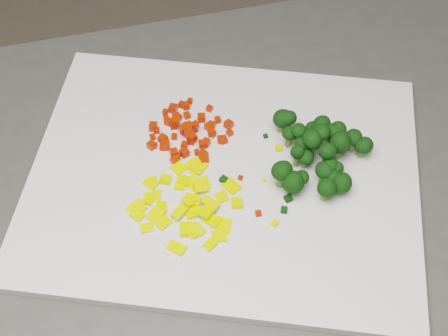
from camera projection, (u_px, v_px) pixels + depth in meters
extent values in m
cube|color=#3E3E3C|center=(233.00, 331.00, 1.14)|extent=(1.00, 0.72, 0.90)
cube|color=silver|center=(224.00, 176.00, 0.79)|extent=(0.58, 0.51, 0.01)
cube|color=red|center=(190.00, 101.00, 0.85)|extent=(0.01, 0.01, 0.01)
cube|color=red|center=(176.00, 117.00, 0.83)|extent=(0.01, 0.01, 0.01)
cube|color=red|center=(186.00, 127.00, 0.82)|extent=(0.01, 0.01, 0.01)
cube|color=red|center=(204.00, 159.00, 0.79)|extent=(0.01, 0.01, 0.01)
cube|color=red|center=(209.00, 127.00, 0.82)|extent=(0.01, 0.01, 0.01)
cube|color=red|center=(182.00, 105.00, 0.85)|extent=(0.01, 0.01, 0.01)
cube|color=red|center=(178.00, 117.00, 0.83)|extent=(0.01, 0.01, 0.01)
cube|color=red|center=(152.00, 145.00, 0.80)|extent=(0.01, 0.01, 0.01)
cube|color=red|center=(166.00, 146.00, 0.80)|extent=(0.01, 0.01, 0.01)
cube|color=red|center=(189.00, 132.00, 0.81)|extent=(0.01, 0.01, 0.01)
cube|color=red|center=(223.00, 140.00, 0.81)|extent=(0.01, 0.01, 0.01)
cube|color=red|center=(185.00, 153.00, 0.79)|extent=(0.01, 0.01, 0.01)
cube|color=red|center=(183.00, 129.00, 0.81)|extent=(0.01, 0.01, 0.01)
cube|color=red|center=(166.00, 118.00, 0.83)|extent=(0.01, 0.01, 0.01)
cube|color=red|center=(187.00, 115.00, 0.83)|extent=(0.01, 0.01, 0.01)
cube|color=red|center=(184.00, 129.00, 0.81)|extent=(0.01, 0.01, 0.01)
cube|color=red|center=(173.00, 108.00, 0.84)|extent=(0.01, 0.01, 0.01)
cube|color=red|center=(174.00, 153.00, 0.79)|extent=(0.01, 0.01, 0.01)
cube|color=red|center=(218.00, 120.00, 0.83)|extent=(0.01, 0.01, 0.01)
cube|color=red|center=(194.00, 128.00, 0.82)|extent=(0.01, 0.01, 0.01)
cube|color=red|center=(153.00, 127.00, 0.82)|extent=(0.01, 0.01, 0.01)
cube|color=red|center=(230.00, 133.00, 0.82)|extent=(0.01, 0.01, 0.01)
cube|color=red|center=(212.00, 125.00, 0.82)|extent=(0.01, 0.01, 0.01)
cube|color=red|center=(203.00, 155.00, 0.79)|extent=(0.01, 0.01, 0.01)
cube|color=red|center=(186.00, 106.00, 0.84)|extent=(0.01, 0.01, 0.01)
cube|color=red|center=(193.00, 137.00, 0.80)|extent=(0.01, 0.01, 0.01)
cube|color=red|center=(175.00, 160.00, 0.79)|extent=(0.01, 0.01, 0.01)
cube|color=red|center=(185.00, 145.00, 0.80)|extent=(0.01, 0.01, 0.01)
cube|color=red|center=(154.00, 146.00, 0.80)|extent=(0.01, 0.01, 0.01)
cube|color=red|center=(165.00, 141.00, 0.81)|extent=(0.01, 0.01, 0.01)
cube|color=red|center=(209.00, 108.00, 0.84)|extent=(0.01, 0.01, 0.01)
cube|color=red|center=(184.00, 131.00, 0.82)|extent=(0.01, 0.01, 0.01)
cube|color=red|center=(202.00, 144.00, 0.80)|extent=(0.01, 0.01, 0.01)
cube|color=red|center=(163.00, 139.00, 0.81)|extent=(0.01, 0.01, 0.01)
cube|color=red|center=(157.00, 131.00, 0.82)|extent=(0.01, 0.01, 0.01)
cube|color=red|center=(206.00, 142.00, 0.81)|extent=(0.01, 0.01, 0.01)
cube|color=red|center=(174.00, 137.00, 0.81)|extent=(0.01, 0.01, 0.01)
cube|color=red|center=(227.00, 124.00, 0.82)|extent=(0.01, 0.01, 0.01)
cube|color=red|center=(191.00, 137.00, 0.80)|extent=(0.01, 0.01, 0.01)
cube|color=red|center=(174.00, 125.00, 0.82)|extent=(0.01, 0.01, 0.01)
cube|color=red|center=(168.00, 122.00, 0.83)|extent=(0.01, 0.01, 0.01)
cube|color=red|center=(195.00, 125.00, 0.81)|extent=(0.01, 0.01, 0.01)
cube|color=red|center=(212.00, 134.00, 0.81)|extent=(0.01, 0.01, 0.01)
cube|color=red|center=(191.00, 140.00, 0.81)|extent=(0.01, 0.01, 0.01)
cube|color=red|center=(178.00, 156.00, 0.79)|extent=(0.01, 0.01, 0.01)
cube|color=red|center=(197.00, 152.00, 0.80)|extent=(0.01, 0.01, 0.01)
cube|color=red|center=(165.00, 112.00, 0.84)|extent=(0.01, 0.01, 0.01)
cube|color=red|center=(190.00, 127.00, 0.81)|extent=(0.01, 0.01, 0.01)
cube|color=red|center=(176.00, 122.00, 0.82)|extent=(0.01, 0.01, 0.01)
cube|color=red|center=(153.00, 137.00, 0.81)|extent=(0.01, 0.01, 0.01)
cube|color=red|center=(201.00, 118.00, 0.83)|extent=(0.01, 0.01, 0.01)
cube|color=red|center=(189.00, 126.00, 0.82)|extent=(0.01, 0.01, 0.01)
cube|color=red|center=(211.00, 132.00, 0.82)|extent=(0.01, 0.01, 0.01)
cube|color=red|center=(229.00, 124.00, 0.82)|extent=(0.01, 0.01, 0.01)
cube|color=red|center=(177.00, 119.00, 0.83)|extent=(0.01, 0.01, 0.01)
cube|color=red|center=(189.00, 130.00, 0.82)|extent=(0.01, 0.01, 0.01)
cube|color=red|center=(183.00, 131.00, 0.81)|extent=(0.01, 0.01, 0.01)
cube|color=red|center=(221.00, 140.00, 0.81)|extent=(0.01, 0.01, 0.01)
cube|color=yellow|center=(184.00, 180.00, 0.77)|extent=(0.02, 0.02, 0.01)
cube|color=yellow|center=(211.00, 207.00, 0.75)|extent=(0.02, 0.02, 0.01)
cube|color=yellow|center=(204.00, 183.00, 0.77)|extent=(0.02, 0.02, 0.01)
cube|color=yellow|center=(162.00, 207.00, 0.75)|extent=(0.01, 0.02, 0.01)
cube|color=yellow|center=(139.00, 206.00, 0.75)|extent=(0.02, 0.02, 0.01)
cube|color=yellow|center=(210.00, 203.00, 0.75)|extent=(0.02, 0.02, 0.01)
cube|color=yellow|center=(195.00, 230.00, 0.73)|extent=(0.02, 0.02, 0.01)
cube|color=yellow|center=(219.00, 236.00, 0.73)|extent=(0.02, 0.02, 0.00)
cube|color=yellow|center=(212.00, 220.00, 0.74)|extent=(0.03, 0.02, 0.01)
cube|color=yellow|center=(179.00, 212.00, 0.74)|extent=(0.02, 0.02, 0.01)
cube|color=yellow|center=(178.00, 168.00, 0.78)|extent=(0.02, 0.02, 0.00)
cube|color=yellow|center=(156.00, 215.00, 0.74)|extent=(0.03, 0.03, 0.01)
cube|color=yellow|center=(189.00, 200.00, 0.75)|extent=(0.02, 0.02, 0.01)
cube|color=yellow|center=(193.00, 183.00, 0.77)|extent=(0.02, 0.03, 0.01)
cube|color=yellow|center=(186.00, 229.00, 0.73)|extent=(0.02, 0.02, 0.01)
cube|color=yellow|center=(147.00, 228.00, 0.73)|extent=(0.02, 0.01, 0.01)
cube|color=yellow|center=(156.00, 196.00, 0.76)|extent=(0.01, 0.02, 0.01)
cube|color=yellow|center=(198.00, 167.00, 0.78)|extent=(0.03, 0.03, 0.01)
cube|color=yellow|center=(149.00, 198.00, 0.76)|extent=(0.02, 0.02, 0.01)
cube|color=yellow|center=(231.00, 186.00, 0.77)|extent=(0.03, 0.03, 0.01)
cube|color=yellow|center=(193.00, 211.00, 0.75)|extent=(0.02, 0.02, 0.01)
cube|color=yellow|center=(192.00, 199.00, 0.75)|extent=(0.02, 0.02, 0.01)
cube|color=yellow|center=(150.00, 183.00, 0.77)|extent=(0.02, 0.02, 0.00)
cube|color=yellow|center=(165.00, 179.00, 0.77)|extent=(0.02, 0.02, 0.01)
cube|color=yellow|center=(137.00, 215.00, 0.74)|extent=(0.02, 0.02, 0.01)
cube|color=yellow|center=(207.00, 212.00, 0.74)|extent=(0.02, 0.02, 0.01)
cube|color=yellow|center=(195.00, 231.00, 0.73)|extent=(0.02, 0.02, 0.01)
cube|color=yellow|center=(222.00, 197.00, 0.76)|extent=(0.02, 0.02, 0.00)
cube|color=yellow|center=(194.00, 167.00, 0.79)|extent=(0.03, 0.03, 0.01)
cube|color=yellow|center=(224.00, 226.00, 0.73)|extent=(0.02, 0.03, 0.01)
cube|color=yellow|center=(200.00, 187.00, 0.76)|extent=(0.02, 0.02, 0.01)
cube|color=yellow|center=(163.00, 223.00, 0.74)|extent=(0.02, 0.02, 0.01)
cube|color=yellow|center=(191.00, 206.00, 0.75)|extent=(0.02, 0.02, 0.01)
cube|color=yellow|center=(216.00, 222.00, 0.74)|extent=(0.02, 0.01, 0.01)
cube|color=yellow|center=(137.00, 208.00, 0.75)|extent=(0.03, 0.02, 0.01)
cube|color=yellow|center=(210.00, 245.00, 0.72)|extent=(0.02, 0.02, 0.01)
cube|color=yellow|center=(237.00, 203.00, 0.75)|extent=(0.02, 0.02, 0.01)
cube|color=yellow|center=(180.00, 185.00, 0.77)|extent=(0.02, 0.02, 0.00)
cube|color=yellow|center=(176.00, 248.00, 0.72)|extent=(0.02, 0.02, 0.01)
cube|color=yellow|center=(264.00, 180.00, 0.77)|extent=(0.01, 0.01, 0.00)
cube|color=black|center=(224.00, 179.00, 0.77)|extent=(0.01, 0.01, 0.01)
cube|color=red|center=(163.00, 147.00, 0.80)|extent=(0.01, 0.01, 0.01)
cube|color=yellow|center=(275.00, 223.00, 0.74)|extent=(0.01, 0.01, 0.01)
cube|color=red|center=(258.00, 213.00, 0.74)|extent=(0.01, 0.01, 0.00)
cube|color=red|center=(240.00, 178.00, 0.78)|extent=(0.01, 0.01, 0.00)
cube|color=black|center=(266.00, 136.00, 0.82)|extent=(0.01, 0.01, 0.00)
cube|color=black|center=(284.00, 210.00, 0.75)|extent=(0.01, 0.01, 0.01)
cube|color=black|center=(278.00, 175.00, 0.78)|extent=(0.01, 0.01, 0.00)
cube|color=yellow|center=(278.00, 148.00, 0.80)|extent=(0.01, 0.01, 0.01)
cube|color=yellow|center=(154.00, 179.00, 0.77)|extent=(0.01, 0.01, 0.00)
cube|color=black|center=(288.00, 198.00, 0.76)|extent=(0.01, 0.01, 0.01)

